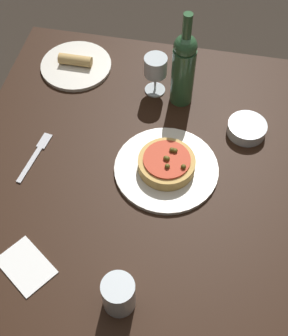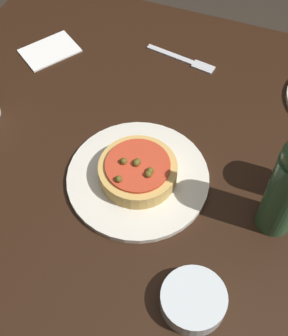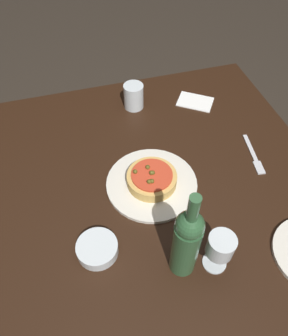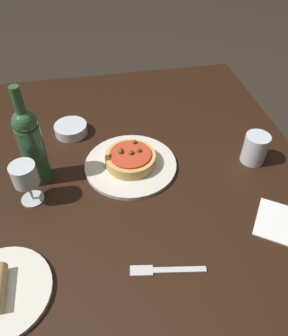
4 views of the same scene
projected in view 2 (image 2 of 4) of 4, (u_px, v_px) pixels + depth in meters
ground_plane at (133, 304)px, 1.51m from camera, size 14.00×14.00×0.00m
dining_table at (128, 207)px, 1.00m from camera, size 1.17×1.07×0.70m
dinner_plate at (138, 178)px, 0.94m from camera, size 0.29×0.29×0.01m
pizza at (138, 171)px, 0.92m from camera, size 0.16×0.16×0.05m
side_bowl at (193, 300)px, 0.78m from camera, size 0.11×0.11×0.03m
fork at (185, 60)px, 1.15m from camera, size 0.05×0.18×0.00m
paper_napkin at (50, 51)px, 1.17m from camera, size 0.16×0.15×0.00m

